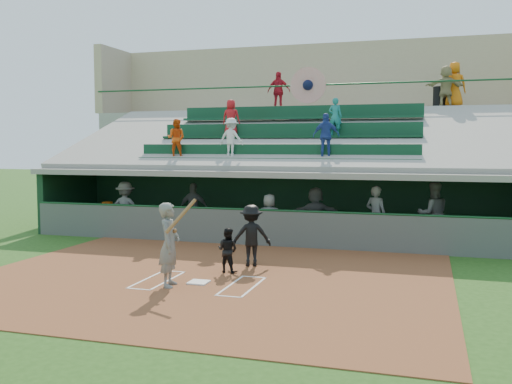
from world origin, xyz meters
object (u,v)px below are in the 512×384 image
(batter_at_plate, at_px, (170,244))
(trash_bin, at_px, (440,98))
(water_cooler, at_px, (107,207))
(home_plate, at_px, (199,282))
(white_table, at_px, (106,222))
(catcher, at_px, (228,250))

(batter_at_plate, relative_size, trash_bin, 2.20)
(water_cooler, xyz_separation_m, trash_bin, (11.21, 7.17, 4.11))
(home_plate, height_order, batter_at_plate, batter_at_plate)
(white_table, bearing_deg, water_cooler, 11.88)
(catcher, xyz_separation_m, water_cooler, (-6.17, 4.69, 0.37))
(white_table, bearing_deg, catcher, -30.34)
(home_plate, xyz_separation_m, batter_at_plate, (-0.49, -0.45, 0.91))
(home_plate, bearing_deg, catcher, 77.96)
(catcher, relative_size, trash_bin, 1.22)
(catcher, bearing_deg, batter_at_plate, 75.08)
(trash_bin, bearing_deg, home_plate, -112.08)
(water_cooler, height_order, trash_bin, trash_bin)
(batter_at_plate, relative_size, catcher, 1.80)
(catcher, distance_m, white_table, 7.79)
(batter_at_plate, relative_size, white_table, 2.41)
(home_plate, xyz_separation_m, white_table, (-5.96, 5.90, 0.36))
(batter_at_plate, bearing_deg, white_table, 130.74)
(water_cooler, distance_m, trash_bin, 13.92)
(white_table, xyz_separation_m, trash_bin, (11.26, 7.17, 4.65))
(batter_at_plate, xyz_separation_m, catcher, (0.75, 1.66, -0.39))
(catcher, distance_m, trash_bin, 13.64)
(catcher, distance_m, water_cooler, 7.76)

